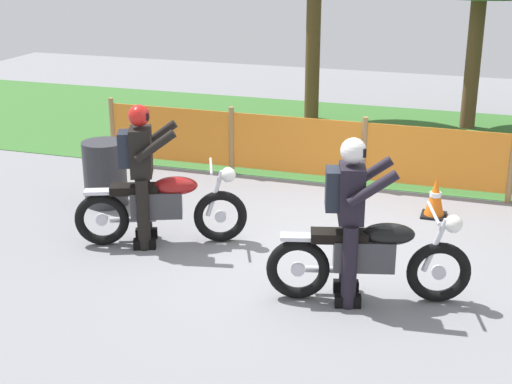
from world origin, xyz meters
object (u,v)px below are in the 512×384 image
traffic_cone (435,198)px  spare_drum (105,173)px  motorcycle_trailing (162,206)px  rider_lead (350,211)px  rider_trailing (141,167)px  motorcycle_lead (370,257)px

traffic_cone → spare_drum: bearing=-167.9°
traffic_cone → motorcycle_trailing: bearing=-147.5°
rider_lead → traffic_cone: 2.80m
rider_lead → rider_trailing: bearing=150.7°
motorcycle_trailing → rider_lead: rider_lead is taller
motorcycle_trailing → traffic_cone: size_ratio=3.63×
motorcycle_trailing → rider_lead: bearing=-39.7°
rider_trailing → traffic_cone: rider_trailing is taller
rider_trailing → rider_lead: bearing=-36.6°
rider_lead → spare_drum: size_ratio=1.92×
motorcycle_lead → rider_lead: bearing=-179.5°
rider_trailing → spare_drum: bearing=113.4°
motorcycle_trailing → spare_drum: motorcycle_trailing is taller
traffic_cone → rider_trailing: bearing=-148.1°
rider_trailing → spare_drum: (-1.10, 1.07, -0.51)m
rider_lead → traffic_cone: size_ratio=3.19×
motorcycle_lead → rider_lead: size_ratio=1.18×
motorcycle_lead → motorcycle_trailing: size_ratio=1.04×
rider_trailing → motorcycle_trailing: bearing=0.5°
motorcycle_lead → motorcycle_trailing: bearing=150.2°
motorcycle_lead → rider_trailing: (-2.79, 0.59, 0.48)m
motorcycle_lead → spare_drum: 4.23m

